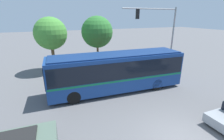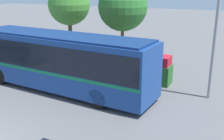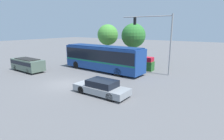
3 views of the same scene
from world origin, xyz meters
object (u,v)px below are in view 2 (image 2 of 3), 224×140
(traffic_light_pole, at_px, (187,6))
(street_tree_left, at_px, (69,4))
(city_bus, at_px, (60,58))
(street_tree_centre, at_px, (123,7))

(traffic_light_pole, relative_size, street_tree_left, 1.15)
(city_bus, xyz_separation_m, traffic_light_pole, (6.35, 2.46, 2.90))
(city_bus, bearing_deg, traffic_light_pole, -155.44)
(city_bus, relative_size, traffic_light_pole, 1.62)
(traffic_light_pole, xyz_separation_m, street_tree_centre, (-5.74, 4.70, -0.45))
(city_bus, height_order, traffic_light_pole, traffic_light_pole)
(city_bus, relative_size, street_tree_left, 1.87)
(traffic_light_pole, relative_size, street_tree_centre, 1.14)
(city_bus, bearing_deg, street_tree_centre, -91.52)
(street_tree_centre, bearing_deg, traffic_light_pole, -39.34)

